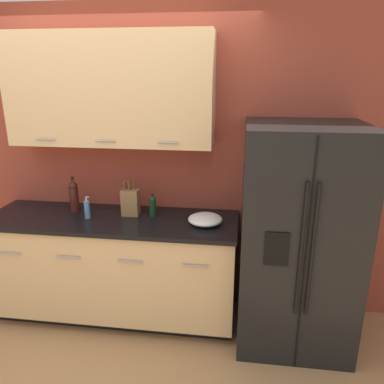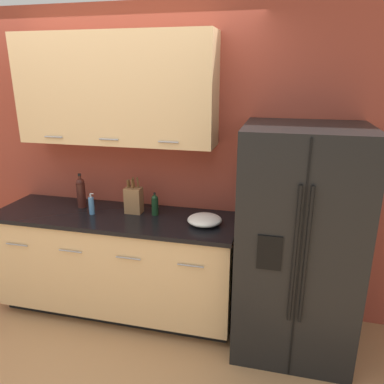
% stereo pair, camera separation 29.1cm
% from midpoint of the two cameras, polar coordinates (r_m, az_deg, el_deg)
% --- Properties ---
extents(wall_back, '(10.00, 0.39, 2.60)m').
position_cam_midpoint_polar(wall_back, '(3.33, -14.75, 6.80)').
color(wall_back, '#993D2D').
rests_on(wall_back, ground_plane).
extents(counter_unit, '(2.08, 0.64, 0.92)m').
position_cam_midpoint_polar(counter_unit, '(3.38, -14.15, -11.00)').
color(counter_unit, black).
rests_on(counter_unit, ground_plane).
extents(refrigerator, '(0.85, 0.79, 1.73)m').
position_cam_midpoint_polar(refrigerator, '(2.93, 13.08, -6.93)').
color(refrigerator, black).
rests_on(refrigerator, ground_plane).
extents(knife_block, '(0.14, 0.10, 0.31)m').
position_cam_midpoint_polar(knife_block, '(3.17, -11.98, -1.53)').
color(knife_block, olive).
rests_on(knife_block, counter_unit).
extents(wine_bottle, '(0.08, 0.08, 0.31)m').
position_cam_midpoint_polar(wine_bottle, '(3.37, -19.94, -0.58)').
color(wine_bottle, '#3D1914').
rests_on(wine_bottle, counter_unit).
extents(soap_dispenser, '(0.05, 0.05, 0.19)m').
position_cam_midpoint_polar(soap_dispenser, '(3.20, -18.24, -2.56)').
color(soap_dispenser, '#4C7FB2').
rests_on(soap_dispenser, counter_unit).
extents(oil_bottle, '(0.06, 0.06, 0.19)m').
position_cam_midpoint_polar(oil_bottle, '(3.11, -8.68, -2.14)').
color(oil_bottle, black).
rests_on(oil_bottle, counter_unit).
extents(mixing_bowl, '(0.27, 0.27, 0.08)m').
position_cam_midpoint_polar(mixing_bowl, '(2.94, -0.81, -4.24)').
color(mixing_bowl, white).
rests_on(mixing_bowl, counter_unit).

